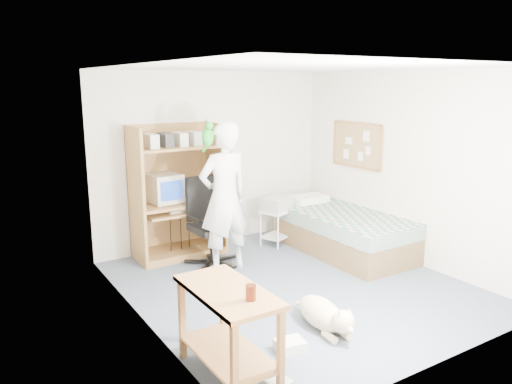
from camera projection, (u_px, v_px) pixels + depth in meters
floor at (294, 285)px, 5.88m from camera, size 4.00×4.00×0.00m
wall_back at (213, 159)px, 7.26m from camera, size 3.60×0.02×2.50m
wall_right at (406, 167)px, 6.55m from camera, size 0.02×4.00×2.50m
wall_left at (141, 201)px, 4.67m from camera, size 0.02×4.00×2.50m
ceiling at (298, 67)px, 5.34m from camera, size 3.60×4.00×0.02m
computer_hutch at (177, 197)px, 6.77m from camera, size 1.20×0.63×1.80m
bed at (343, 232)px, 7.00m from camera, size 1.02×2.02×0.66m
side_desk at (228, 319)px, 3.97m from camera, size 0.50×1.00×0.75m
corkboard at (357, 145)px, 7.23m from camera, size 0.04×0.94×0.66m
office_chair at (210, 234)px, 6.51m from camera, size 0.64×0.64×1.13m
person at (224, 198)px, 6.17m from camera, size 0.71×0.49×1.88m
parrot at (208, 136)px, 5.91m from camera, size 0.14×0.24×0.38m
dog at (324, 314)px, 4.80m from camera, size 0.36×0.94×0.35m
printer_cart at (277, 221)px, 7.29m from camera, size 0.54×0.49×0.53m
printer at (277, 204)px, 7.23m from camera, size 0.51×0.46×0.18m
crt_monitor at (164, 188)px, 6.65m from camera, size 0.44×0.46×0.38m
keyboard at (183, 210)px, 6.68m from camera, size 0.46×0.19×0.03m
pencil_cup at (205, 195)px, 6.90m from camera, size 0.08×0.08×0.12m
drink_glass at (251, 292)px, 3.71m from camera, size 0.08×0.08×0.12m
floor_box_a at (290, 346)px, 4.43m from camera, size 0.28×0.23×0.10m
floor_box_b at (276, 384)px, 3.88m from camera, size 0.21×0.25×0.08m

